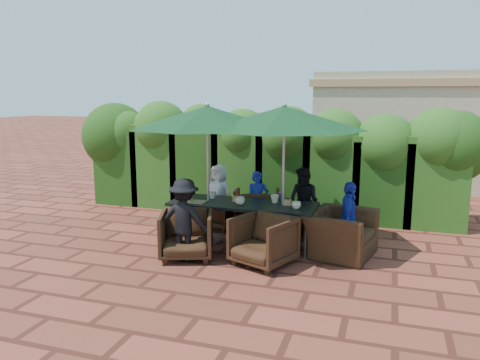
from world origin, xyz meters
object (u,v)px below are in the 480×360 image
(umbrella_right, at_px, (284,118))
(chair_end_right, at_px, (341,226))
(dining_table, at_px, (243,207))
(chair_near_right, at_px, (263,238))
(chair_far_left, at_px, (221,210))
(chair_near_left, at_px, (187,232))
(chair_far_mid, at_px, (257,208))
(umbrella_left, at_px, (207,117))
(chair_far_right, at_px, (295,217))

(umbrella_right, height_order, chair_end_right, umbrella_right)
(dining_table, relative_size, chair_near_right, 3.02)
(chair_far_left, xyz_separation_m, chair_near_left, (0.09, -1.83, 0.07))
(chair_far_left, distance_m, chair_far_mid, 0.76)
(umbrella_left, distance_m, chair_near_left, 1.99)
(chair_far_left, bearing_deg, chair_far_mid, -165.66)
(umbrella_right, relative_size, chair_near_right, 3.26)
(chair_near_right, bearing_deg, umbrella_left, 169.46)
(chair_far_left, bearing_deg, dining_table, 143.69)
(dining_table, xyz_separation_m, umbrella_left, (-0.61, -0.06, 1.54))
(chair_near_left, bearing_deg, umbrella_left, 67.90)
(chair_near_right, bearing_deg, chair_near_left, -154.24)
(umbrella_right, bearing_deg, chair_near_right, -95.92)
(umbrella_right, bearing_deg, chair_near_left, -143.68)
(umbrella_right, xyz_separation_m, chair_far_left, (-1.44, 0.84, -1.86))
(chair_end_right, bearing_deg, chair_far_left, 81.06)
(dining_table, xyz_separation_m, chair_far_right, (0.76, 0.83, -0.32))
(umbrella_left, bearing_deg, chair_far_mid, 57.34)
(chair_far_right, distance_m, chair_near_right, 1.68)
(chair_far_mid, height_order, chair_far_right, chair_far_mid)
(umbrella_right, height_order, chair_far_mid, umbrella_right)
(dining_table, height_order, chair_far_right, dining_table)
(chair_far_mid, height_order, chair_near_right, chair_far_mid)
(umbrella_left, xyz_separation_m, chair_far_left, (-0.13, 0.97, -1.86))
(chair_far_right, bearing_deg, chair_far_left, 12.12)
(umbrella_left, distance_m, umbrella_right, 1.32)
(chair_far_mid, bearing_deg, chair_far_right, 160.11)
(chair_near_right, xyz_separation_m, chair_end_right, (1.09, 0.81, 0.07))
(umbrella_right, distance_m, chair_far_mid, 2.08)
(chair_far_left, bearing_deg, chair_end_right, 173.26)
(umbrella_right, height_order, chair_near_right, umbrella_right)
(umbrella_right, bearing_deg, umbrella_left, -174.27)
(chair_far_left, distance_m, chair_far_right, 1.51)
(umbrella_left, height_order, chair_end_right, umbrella_left)
(umbrella_left, bearing_deg, dining_table, 5.84)
(chair_far_mid, distance_m, chair_far_right, 0.76)
(umbrella_right, bearing_deg, chair_far_left, 149.79)
(chair_near_left, relative_size, chair_near_right, 1.00)
(umbrella_right, distance_m, chair_near_right, 2.01)
(dining_table, bearing_deg, chair_near_right, -54.57)
(dining_table, xyz_separation_m, chair_near_right, (0.60, -0.84, -0.26))
(umbrella_left, xyz_separation_m, chair_far_right, (1.38, 0.89, -1.86))
(chair_far_left, relative_size, chair_end_right, 0.64)
(chair_near_left, height_order, chair_end_right, chair_end_right)
(chair_near_left, height_order, chair_near_right, same)
(umbrella_left, height_order, umbrella_right, same)
(chair_near_right, bearing_deg, chair_far_right, 106.69)
(umbrella_left, xyz_separation_m, chair_near_right, (1.21, -0.78, -1.79))
(chair_far_left, xyz_separation_m, chair_far_right, (1.51, -0.08, -0.00))
(chair_near_left, distance_m, chair_near_right, 1.25)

